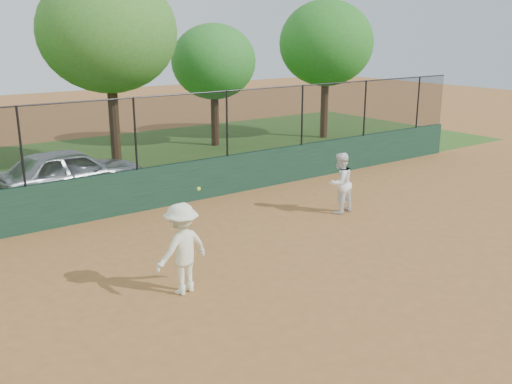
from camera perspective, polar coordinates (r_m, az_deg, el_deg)
ground at (r=11.92m, az=3.20°, el=-8.53°), size 80.00×80.00×0.00m
back_wall at (r=16.52m, az=-10.10°, el=0.45°), size 26.00×0.20×1.20m
grass_strip at (r=22.05m, az=-17.02°, el=2.28°), size 36.00×12.00×0.01m
parked_car at (r=18.19m, az=-18.10°, el=1.87°), size 4.67×2.28×1.53m
player_second at (r=15.92m, az=8.39°, el=0.89°), size 0.89×0.72×1.70m
player_main at (r=11.03m, az=-7.41°, el=-5.63°), size 1.27×0.87×2.15m
fence_assembly at (r=16.15m, az=-10.47°, el=6.04°), size 26.00×0.06×2.00m
tree_2 at (r=20.88m, az=-14.57°, el=15.20°), size 4.82×4.38×6.95m
tree_3 at (r=25.05m, az=-4.24°, el=12.84°), size 3.71×3.37×5.24m
tree_4 at (r=27.11m, az=7.06°, el=14.53°), size 4.49×4.09×6.30m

